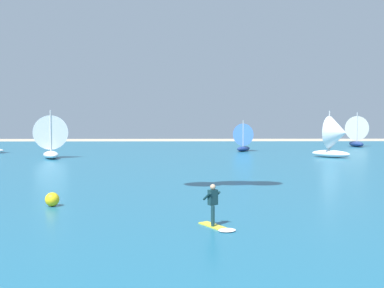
{
  "coord_description": "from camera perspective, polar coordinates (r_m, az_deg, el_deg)",
  "views": [
    {
      "loc": [
        -0.05,
        -0.64,
        4.22
      ],
      "look_at": [
        0.33,
        18.95,
        3.25
      ],
      "focal_mm": 42.28,
      "sensor_mm": 36.0,
      "label": 1
    }
  ],
  "objects": [
    {
      "name": "ocean",
      "position": [
        49.83,
        -1.07,
        -1.96
      ],
      "size": [
        160.0,
        90.0,
        0.1
      ],
      "primitive_type": "cube",
      "color": "#1E607F",
      "rests_on": "ground"
    },
    {
      "name": "kitesurfer",
      "position": [
        17.82,
        2.99,
        -8.55
      ],
      "size": [
        1.49,
        1.97,
        1.67
      ],
      "color": "yellow",
      "rests_on": "ocean"
    },
    {
      "name": "sailboat_far_right",
      "position": [
        79.82,
        19.86,
        1.57
      ],
      "size": [
        4.02,
        4.78,
        5.65
      ],
      "color": "navy",
      "rests_on": "ocean"
    },
    {
      "name": "marker_buoy",
      "position": [
        23.13,
        -17.22,
        -6.69
      ],
      "size": [
        0.69,
        0.69,
        0.69
      ],
      "primitive_type": "sphere",
      "color": "yellow",
      "rests_on": "ocean"
    },
    {
      "name": "sailboat_mid_right",
      "position": [
        63.73,
        6.69,
        0.89
      ],
      "size": [
        3.46,
        3.88,
        4.32
      ],
      "color": "navy",
      "rests_on": "ocean"
    },
    {
      "name": "sailboat_anchored_offshore",
      "position": [
        53.47,
        -17.5,
        0.95
      ],
      "size": [
        4.31,
        4.81,
        5.42
      ],
      "color": "white",
      "rests_on": "ocean"
    },
    {
      "name": "sailboat_far_left",
      "position": [
        53.98,
        17.75,
        0.94
      ],
      "size": [
        4.79,
        4.68,
        5.37
      ],
      "color": "white",
      "rests_on": "ocean"
    }
  ]
}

